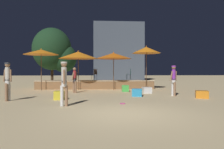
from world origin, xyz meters
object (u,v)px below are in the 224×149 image
at_px(frisbee_disc, 123,103).
at_px(background_tree_0, 64,58).
at_px(patio_umbrella_1, 41,52).
at_px(person_0, 174,79).
at_px(bistro_chair_1, 95,73).
at_px(person_2, 64,81).
at_px(cube_seat_4, 137,93).
at_px(person_3, 8,79).
at_px(patio_umbrella_0, 78,55).
at_px(cube_seat_1, 59,95).
at_px(bistro_chair_0, 130,73).
at_px(person_1, 75,79).
at_px(cube_seat_0, 125,88).
at_px(cube_seat_2, 202,94).
at_px(patio_umbrella_3, 114,56).
at_px(patio_umbrella_2, 146,50).
at_px(background_tree_1, 52,49).
at_px(cube_seat_3, 147,90).

xyz_separation_m(frisbee_disc, background_tree_0, (-4.65, 14.04, 2.75)).
xyz_separation_m(patio_umbrella_1, person_0, (8.44, -4.28, -1.83)).
xyz_separation_m(bistro_chair_1, frisbee_disc, (1.29, -9.19, -1.22)).
bearing_deg(person_2, person_0, 20.40).
height_order(cube_seat_4, frisbee_disc, cube_seat_4).
bearing_deg(person_3, cube_seat_4, 123.69).
height_order(patio_umbrella_0, cube_seat_1, patio_umbrella_0).
relative_size(cube_seat_4, background_tree_0, 0.15).
bearing_deg(bistro_chair_0, cube_seat_4, -1.97).
distance_m(patio_umbrella_0, bistro_chair_1, 2.69).
relative_size(person_1, person_3, 0.90).
height_order(cube_seat_0, background_tree_0, background_tree_0).
distance_m(cube_seat_1, cube_seat_2, 7.37).
bearing_deg(person_3, bistro_chair_0, 159.60).
relative_size(patio_umbrella_0, patio_umbrella_3, 1.03).
xyz_separation_m(patio_umbrella_1, person_1, (2.64, -2.03, -1.92)).
bearing_deg(patio_umbrella_2, person_3, -143.04).
relative_size(patio_umbrella_1, patio_umbrella_2, 0.92).
bearing_deg(patio_umbrella_1, bistro_chair_0, 18.43).
height_order(patio_umbrella_0, cube_seat_4, patio_umbrella_0).
xyz_separation_m(person_2, background_tree_1, (-3.44, 14.57, 2.69)).
bearing_deg(person_2, patio_umbrella_3, 62.54).
relative_size(person_2, bistro_chair_1, 2.02).
relative_size(cube_seat_4, bistro_chair_0, 0.73).
relative_size(cube_seat_1, person_3, 0.27).
bearing_deg(patio_umbrella_1, background_tree_1, 95.31).
height_order(patio_umbrella_1, person_3, patio_umbrella_1).
relative_size(patio_umbrella_0, cube_seat_1, 5.89).
bearing_deg(cube_seat_0, patio_umbrella_2, 43.48).
bearing_deg(person_0, person_2, 95.58).
relative_size(person_1, bistro_chair_0, 1.84).
distance_m(cube_seat_0, cube_seat_2, 5.22).
bearing_deg(bistro_chair_1, cube_seat_2, 86.94).
bearing_deg(patio_umbrella_1, bistro_chair_1, 29.16).
bearing_deg(cube_seat_4, cube_seat_0, 96.32).
xyz_separation_m(cube_seat_0, person_1, (-3.40, -0.58, 0.66)).
bearing_deg(patio_umbrella_2, patio_umbrella_3, -177.37).
relative_size(patio_umbrella_0, bistro_chair_0, 3.29).
xyz_separation_m(patio_umbrella_2, bistro_chair_1, (-3.99, 1.87, -1.80)).
bearing_deg(person_1, patio_umbrella_2, -119.12).
bearing_deg(cube_seat_4, bistro_chair_1, 110.67).
distance_m(patio_umbrella_1, background_tree_1, 7.21).
bearing_deg(patio_umbrella_1, cube_seat_3, -20.13).
height_order(patio_umbrella_1, patio_umbrella_2, patio_umbrella_2).
bearing_deg(cube_seat_2, bistro_chair_1, 127.33).
xyz_separation_m(patio_umbrella_1, background_tree_1, (-0.66, 7.12, 0.92)).
bearing_deg(cube_seat_3, frisbee_disc, -115.45).
bearing_deg(patio_umbrella_1, frisbee_disc, -53.37).
height_order(patio_umbrella_2, bistro_chair_1, patio_umbrella_2).
xyz_separation_m(cube_seat_1, background_tree_1, (-2.90, 12.52, 3.52)).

